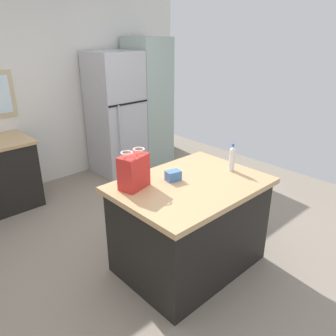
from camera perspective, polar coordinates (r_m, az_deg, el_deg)
ground at (r=3.69m, az=-1.20°, el=-13.22°), size 5.90×5.90×0.00m
back_wall at (r=5.16m, az=-20.44°, el=12.18°), size 4.81×0.13×2.69m
kitchen_island at (r=3.21m, az=3.70°, el=-9.64°), size 1.35×1.00×0.89m
refrigerator at (r=5.29m, az=-8.94°, el=9.01°), size 0.70×0.73×1.87m
tall_cabinet at (r=5.66m, az=-3.42°, el=11.05°), size 0.57×0.65×2.05m
shopping_bag at (r=2.86m, az=-5.88°, el=-0.58°), size 0.28×0.22×0.34m
small_box at (r=3.02m, az=0.88°, el=-1.31°), size 0.15×0.12×0.09m
bottle at (r=3.26m, az=10.88°, el=1.61°), size 0.06×0.06×0.27m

